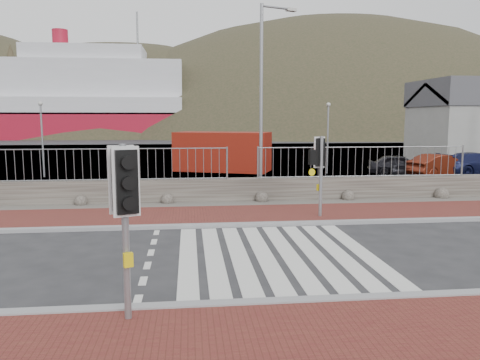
{
  "coord_description": "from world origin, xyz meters",
  "views": [
    {
      "loc": [
        -2.05,
        -10.68,
        3.26
      ],
      "look_at": [
        -0.55,
        3.0,
        1.42
      ],
      "focal_mm": 35.0,
      "sensor_mm": 36.0,
      "label": 1
    }
  ],
  "objects": [
    {
      "name": "kerb_near",
      "position": [
        0.0,
        -3.0,
        0.05
      ],
      "size": [
        40.0,
        0.25,
        0.12
      ],
      "primitive_type": "cube",
      "color": "gray",
      "rests_on": "ground"
    },
    {
      "name": "sidewalk_near",
      "position": [
        0.0,
        -5.0,
        0.04
      ],
      "size": [
        40.0,
        4.0,
        0.08
      ],
      "primitive_type": "cube",
      "color": "brown",
      "rests_on": "ground"
    },
    {
      "name": "stone_wall",
      "position": [
        0.0,
        7.3,
        0.45
      ],
      "size": [
        40.0,
        0.6,
        0.9
      ],
      "primitive_type": "cube",
      "color": "#464039",
      "rests_on": "ground"
    },
    {
      "name": "hills_backdrop",
      "position": [
        6.74,
        87.9,
        -23.05
      ],
      "size": [
        254.0,
        90.0,
        100.0
      ],
      "color": "#2C301D",
      "rests_on": "ground"
    },
    {
      "name": "ground",
      "position": [
        0.0,
        0.0,
        0.0
      ],
      "size": [
        220.0,
        220.0,
        0.0
      ],
      "primitive_type": "plane",
      "color": "#28282B",
      "rests_on": "ground"
    },
    {
      "name": "zebra_crossing",
      "position": [
        -0.0,
        0.0,
        0.01
      ],
      "size": [
        4.62,
        5.6,
        0.01
      ],
      "color": "silver",
      "rests_on": "ground"
    },
    {
      "name": "kerb_far",
      "position": [
        0.0,
        3.0,
        0.05
      ],
      "size": [
        40.0,
        0.25,
        0.12
      ],
      "primitive_type": "cube",
      "color": "gray",
      "rests_on": "ground"
    },
    {
      "name": "streetlight",
      "position": [
        0.98,
        8.14,
        4.32
      ],
      "size": [
        1.57,
        0.69,
        7.68
      ],
      "rotation": [
        0.0,
        0.0,
        0.34
      ],
      "color": "gray",
      "rests_on": "ground"
    },
    {
      "name": "ferry",
      "position": [
        -24.65,
        67.9,
        5.36
      ],
      "size": [
        50.0,
        16.0,
        20.0
      ],
      "color": "maroon",
      "rests_on": "ground"
    },
    {
      "name": "water",
      "position": [
        0.0,
        62.9,
        0.0
      ],
      "size": [
        220.0,
        50.0,
        0.05
      ],
      "primitive_type": "cube",
      "color": "#3F4C54",
      "rests_on": "ground"
    },
    {
      "name": "traffic_signal_far",
      "position": [
        2.13,
        3.87,
        1.93
      ],
      "size": [
        0.66,
        0.35,
        2.67
      ],
      "rotation": [
        0.0,
        0.0,
        3.4
      ],
      "color": "gray",
      "rests_on": "ground"
    },
    {
      "name": "railing",
      "position": [
        0.0,
        7.15,
        1.82
      ],
      "size": [
        18.07,
        0.07,
        1.22
      ],
      "color": "gray",
      "rests_on": "stone_wall"
    },
    {
      "name": "traffic_signal_near",
      "position": [
        -3.05,
        -3.41,
        2.06
      ],
      "size": [
        0.47,
        0.37,
        2.86
      ],
      "rotation": [
        0.0,
        0.0,
        0.36
      ],
      "color": "gray",
      "rests_on": "ground"
    },
    {
      "name": "sidewalk_far",
      "position": [
        0.0,
        4.5,
        0.04
      ],
      "size": [
        40.0,
        3.0,
        0.08
      ],
      "primitive_type": "cube",
      "color": "brown",
      "rests_on": "ground"
    },
    {
      "name": "quay",
      "position": [
        0.0,
        27.9,
        0.0
      ],
      "size": [
        120.0,
        40.0,
        0.5
      ],
      "primitive_type": "cube",
      "color": "#4C4C4F",
      "rests_on": "ground"
    },
    {
      "name": "car_a",
      "position": [
        9.84,
        14.61,
        0.59
      ],
      "size": [
        3.71,
        2.22,
        1.18
      ],
      "primitive_type": "imported",
      "rotation": [
        0.0,
        0.0,
        1.32
      ],
      "color": "black",
      "rests_on": "ground"
    },
    {
      "name": "gravel_strip",
      "position": [
        0.0,
        6.5,
        0.03
      ],
      "size": [
        40.0,
        1.5,
        0.06
      ],
      "primitive_type": "cube",
      "color": "#59544C",
      "rests_on": "ground"
    },
    {
      "name": "shipping_container",
      "position": [
        0.0,
        17.96,
        1.19
      ],
      "size": [
        6.17,
        4.24,
        2.37
      ],
      "primitive_type": "cube",
      "rotation": [
        0.0,
        0.0,
        -0.36
      ],
      "color": "maroon",
      "rests_on": "ground"
    },
    {
      "name": "car_c",
      "position": [
        14.34,
        14.29,
        0.64
      ],
      "size": [
        4.61,
        2.29,
        1.29
      ],
      "primitive_type": "imported",
      "rotation": [
        0.0,
        0.0,
        1.68
      ],
      "color": "#151A43",
      "rests_on": "ground"
    },
    {
      "name": "car_b",
      "position": [
        11.84,
        13.87,
        0.62
      ],
      "size": [
        4.01,
        2.48,
        1.25
      ],
      "primitive_type": "imported",
      "rotation": [
        0.0,
        0.0,
        1.9
      ],
      "color": "#57190C",
      "rests_on": "ground"
    }
  ]
}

